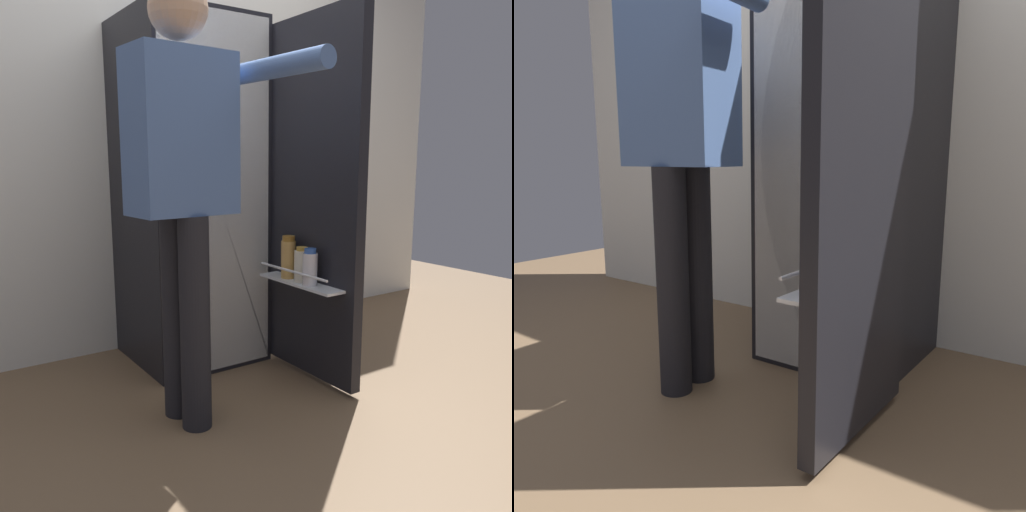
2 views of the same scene
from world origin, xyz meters
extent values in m
plane|color=brown|center=(0.00, 0.00, 0.00)|extent=(6.47, 6.47, 0.00)
cube|color=silver|center=(0.00, 0.92, 1.26)|extent=(4.40, 0.10, 2.52)
cube|color=black|center=(0.00, 0.56, 0.88)|extent=(0.63, 0.62, 1.75)
cube|color=white|center=(0.00, 0.25, 0.88)|extent=(0.59, 0.01, 1.71)
cube|color=white|center=(0.00, 0.30, 0.93)|extent=(0.55, 0.09, 0.01)
cube|color=black|center=(0.34, -0.06, 0.87)|extent=(0.06, 0.61, 1.68)
cube|color=white|center=(0.26, -0.06, 0.49)|extent=(0.11, 0.51, 0.01)
cylinder|color=silver|center=(0.21, -0.06, 0.55)|extent=(0.01, 0.49, 0.01)
cylinder|color=white|center=(0.25, -0.14, 0.57)|extent=(0.07, 0.07, 0.15)
cylinder|color=#335BB2|center=(0.25, -0.14, 0.66)|extent=(0.05, 0.05, 0.02)
cylinder|color=#EDE5CC|center=(0.27, -0.06, 0.57)|extent=(0.07, 0.07, 0.15)
cylinder|color=#B78933|center=(0.27, -0.06, 0.65)|extent=(0.05, 0.05, 0.02)
cylinder|color=tan|center=(0.27, 0.04, 0.59)|extent=(0.07, 0.07, 0.18)
cylinder|color=#996623|center=(0.27, 0.04, 0.69)|extent=(0.06, 0.06, 0.03)
cylinder|color=gold|center=(-0.11, 0.30, 0.98)|extent=(0.08, 0.08, 0.09)
cylinder|color=black|center=(-0.37, -0.03, 0.43)|extent=(0.12, 0.12, 0.86)
cylinder|color=black|center=(-0.36, -0.17, 0.43)|extent=(0.12, 0.12, 0.86)
cube|color=#4C6BA3|center=(-0.36, -0.10, 1.16)|extent=(0.41, 0.25, 0.61)
cylinder|color=#4C6BA3|center=(-0.38, 0.09, 1.14)|extent=(0.08, 0.08, 0.57)
camera|label=1|loc=(-1.28, -1.94, 1.07)|focal=37.02mm
camera|label=2|loc=(0.99, -1.44, 0.89)|focal=35.36mm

